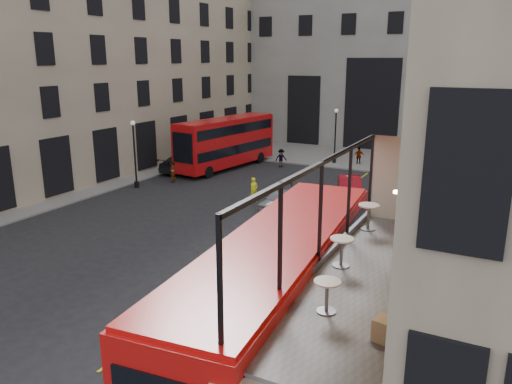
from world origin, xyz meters
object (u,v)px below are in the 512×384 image
at_px(traffic_light_far, 223,141).
at_px(cafe_table_far, 369,213).
at_px(car_a, 279,200).
at_px(cafe_table_near, 327,291).
at_px(bus_far, 226,140).
at_px(pedestrian_d, 415,151).
at_px(street_lamp_a, 135,158).
at_px(cafe_chair_d, 423,229).
at_px(cafe_table_mid, 342,248).
at_px(traffic_light_near, 291,203).
at_px(street_lamp_b, 335,140).
at_px(pedestrian_a, 195,153).
at_px(bus_near, 279,302).
at_px(pedestrian_e, 173,172).
at_px(cafe_chair_a, 386,328).
at_px(pedestrian_b, 281,158).
at_px(pedestrian_c, 359,156).
at_px(cyclist, 254,190).
at_px(car_c, 184,163).
at_px(cafe_chair_c, 406,261).
at_px(car_b, 350,187).
at_px(cafe_chair_b, 404,296).
at_px(bicycle, 296,243).

bearing_deg(traffic_light_far, cafe_table_far, -50.17).
xyz_separation_m(car_a, cafe_table_near, (10.45, -20.11, 4.45)).
distance_m(bus_far, pedestrian_d, 19.31).
xyz_separation_m(street_lamp_a, cafe_chair_d, (24.06, -14.28, 2.46)).
distance_m(cafe_table_mid, cafe_chair_d, 3.73).
distance_m(traffic_light_near, street_lamp_b, 22.56).
height_order(street_lamp_a, pedestrian_a, street_lamp_a).
bearing_deg(bus_near, pedestrian_e, 133.58).
xyz_separation_m(traffic_light_far, cafe_chair_a, (22.46, -30.78, 2.44)).
relative_size(pedestrian_a, cafe_table_near, 2.09).
xyz_separation_m(bus_near, pedestrian_b, (-13.47, 29.47, -1.97)).
bearing_deg(cafe_table_far, cafe_table_near, -83.47).
height_order(street_lamp_a, cafe_chair_a, cafe_chair_a).
relative_size(bus_near, pedestrian_c, 7.41).
distance_m(cyclist, pedestrian_e, 8.81).
height_order(traffic_light_near, pedestrian_b, traffic_light_near).
xyz_separation_m(car_a, car_c, (-12.57, 6.55, 0.12)).
height_order(traffic_light_far, cafe_chair_c, cafe_chair_c).
bearing_deg(cafe_chair_c, cyclist, 127.88).
bearing_deg(pedestrian_c, pedestrian_e, 25.26).
bearing_deg(pedestrian_e, cafe_chair_c, 45.22).
distance_m(street_lamp_a, car_b, 16.79).
bearing_deg(car_c, bus_near, 133.84).
bearing_deg(cyclist, car_c, 84.18).
distance_m(bus_near, cafe_table_near, 4.53).
xyz_separation_m(traffic_light_near, street_lamp_a, (-16.00, 6.00, -0.03)).
relative_size(traffic_light_far, car_b, 0.82).
bearing_deg(pedestrian_b, cafe_chair_a, -103.29).
distance_m(bus_far, car_c, 4.49).
relative_size(pedestrian_a, cafe_table_far, 1.85).
xyz_separation_m(traffic_light_far, pedestrian_a, (-3.90, 1.09, -1.65)).
bearing_deg(traffic_light_far, bus_near, -55.80).
bearing_deg(cafe_chair_d, cafe_table_far, -176.09).
bearing_deg(car_c, pedestrian_e, 115.88).
xyz_separation_m(cafe_table_near, cafe_table_far, (-0.67, 5.83, 0.06)).
height_order(traffic_light_near, cafe_table_mid, cafe_table_mid).
bearing_deg(cafe_chair_a, street_lamp_b, 110.10).
height_order(car_a, cafe_chair_d, cafe_chair_d).
distance_m(pedestrian_c, cafe_chair_b, 37.79).
height_order(car_a, car_b, car_b).
xyz_separation_m(car_c, cafe_chair_c, (24.13, -23.63, 4.11)).
xyz_separation_m(car_c, pedestrian_a, (-1.90, 4.66, 0.01)).
xyz_separation_m(bicycle, pedestrian_a, (-18.55, 17.89, 0.27)).
bearing_deg(cafe_table_mid, traffic_light_far, 126.56).
bearing_deg(cafe_chair_c, car_b, 110.24).
bearing_deg(car_a, car_b, 63.92).
distance_m(car_b, pedestrian_e, 14.51).
distance_m(bus_far, cafe_table_near, 36.16).
distance_m(bus_near, cafe_chair_c, 4.17).
height_order(street_lamp_a, cafe_table_mid, cafe_table_mid).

